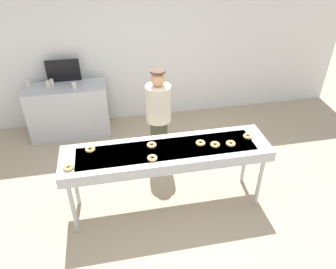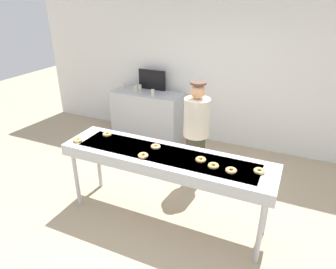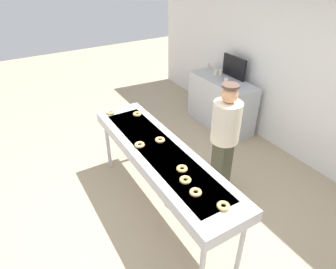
# 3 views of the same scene
# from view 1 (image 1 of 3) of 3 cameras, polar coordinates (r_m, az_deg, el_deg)

# --- Properties ---
(ground_plane) EXTENTS (16.00, 16.00, 0.00)m
(ground_plane) POSITION_cam_1_polar(r_m,az_deg,el_deg) (4.63, -0.18, -12.19)
(ground_plane) COLOR tan
(back_wall) EXTENTS (8.00, 0.12, 3.20)m
(back_wall) POSITION_cam_1_polar(r_m,az_deg,el_deg) (6.02, -5.13, 17.01)
(back_wall) COLOR white
(back_wall) RESTS_ON ground
(fryer_conveyor) EXTENTS (2.63, 0.66, 0.96)m
(fryer_conveyor) POSITION_cam_1_polar(r_m,az_deg,el_deg) (4.04, -0.20, -3.48)
(fryer_conveyor) COLOR #B7BABF
(fryer_conveyor) RESTS_ON ground
(glazed_donut_0) EXTENTS (0.13, 0.13, 0.04)m
(glazed_donut_0) POSITION_cam_1_polar(r_m,az_deg,el_deg) (4.03, -2.92, -1.87)
(glazed_donut_0) COLOR #EDAA6B
(glazed_donut_0) RESTS_ON fryer_conveyor
(glazed_donut_1) EXTENTS (0.16, 0.16, 0.04)m
(glazed_donut_1) POSITION_cam_1_polar(r_m,az_deg,el_deg) (4.09, 5.80, -1.51)
(glazed_donut_1) COLOR #E6AE61
(glazed_donut_1) RESTS_ON fryer_conveyor
(glazed_donut_2) EXTENTS (0.17, 0.17, 0.04)m
(glazed_donut_2) POSITION_cam_1_polar(r_m,az_deg,el_deg) (3.82, -2.81, -4.21)
(glazed_donut_2) COLOR #EBAD6B
(glazed_donut_2) RESTS_ON fryer_conveyor
(glazed_donut_3) EXTENTS (0.17, 0.17, 0.04)m
(glazed_donut_3) POSITION_cam_1_polar(r_m,az_deg,el_deg) (3.85, -17.31, -5.62)
(glazed_donut_3) COLOR #E7BA61
(glazed_donut_3) RESTS_ON fryer_conveyor
(glazed_donut_4) EXTENTS (0.17, 0.17, 0.04)m
(glazed_donut_4) POSITION_cam_1_polar(r_m,az_deg,el_deg) (4.07, -13.69, -2.59)
(glazed_donut_4) COLOR #DBAD5D
(glazed_donut_4) RESTS_ON fryer_conveyor
(glazed_donut_5) EXTENTS (0.13, 0.13, 0.04)m
(glazed_donut_5) POSITION_cam_1_polar(r_m,az_deg,el_deg) (4.32, 14.02, -0.29)
(glazed_donut_5) COLOR #E2BA6C
(glazed_donut_5) RESTS_ON fryer_conveyor
(glazed_donut_6) EXTENTS (0.15, 0.15, 0.04)m
(glazed_donut_6) POSITION_cam_1_polar(r_m,az_deg,el_deg) (4.13, 11.10, -1.59)
(glazed_donut_6) COLOR #EDAF6B
(glazed_donut_6) RESTS_ON fryer_conveyor
(glazed_donut_7) EXTENTS (0.14, 0.14, 0.04)m
(glazed_donut_7) POSITION_cam_1_polar(r_m,az_deg,el_deg) (4.08, 8.38, -1.80)
(glazed_donut_7) COLOR #DFB65D
(glazed_donut_7) RESTS_ON fryer_conveyor
(worker_baker) EXTENTS (0.37, 0.37, 1.62)m
(worker_baker) POSITION_cam_1_polar(r_m,az_deg,el_deg) (4.80, -1.71, 3.87)
(worker_baker) COLOR #3B3D2D
(worker_baker) RESTS_ON ground
(prep_counter) EXTENTS (1.39, 0.57, 0.95)m
(prep_counter) POSITION_cam_1_polar(r_m,az_deg,el_deg) (6.05, -17.18, 4.09)
(prep_counter) COLOR #B7BABF
(prep_counter) RESTS_ON ground
(paper_cup_0) EXTENTS (0.07, 0.07, 0.11)m
(paper_cup_0) POSITION_cam_1_polar(r_m,az_deg,el_deg) (5.72, -16.37, 8.44)
(paper_cup_0) COLOR beige
(paper_cup_0) RESTS_ON prep_counter
(paper_cup_1) EXTENTS (0.07, 0.07, 0.11)m
(paper_cup_1) POSITION_cam_1_polar(r_m,az_deg,el_deg) (5.90, -20.60, 8.41)
(paper_cup_1) COLOR beige
(paper_cup_1) RESTS_ON prep_counter
(paper_cup_2) EXTENTS (0.07, 0.07, 0.11)m
(paper_cup_2) POSITION_cam_1_polar(r_m,az_deg,el_deg) (6.03, -23.65, 8.27)
(paper_cup_2) COLOR beige
(paper_cup_2) RESTS_ON prep_counter
(paper_cup_3) EXTENTS (0.07, 0.07, 0.11)m
(paper_cup_3) POSITION_cam_1_polar(r_m,az_deg,el_deg) (5.95, -20.00, 8.74)
(paper_cup_3) COLOR beige
(paper_cup_3) RESTS_ON prep_counter
(menu_display) EXTENTS (0.57, 0.04, 0.39)m
(menu_display) POSITION_cam_1_polar(r_m,az_deg,el_deg) (5.98, -18.14, 10.76)
(menu_display) COLOR black
(menu_display) RESTS_ON prep_counter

